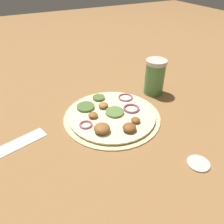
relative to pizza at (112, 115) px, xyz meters
name	(u,v)px	position (x,y,z in m)	size (l,w,h in m)	color
ground_plane	(112,117)	(0.00, 0.00, -0.01)	(3.00, 3.00, 0.00)	olive
pizza	(112,115)	(0.00, 0.00, 0.00)	(0.26, 0.26, 0.03)	beige
spice_jar	(155,77)	(0.06, -0.18, 0.05)	(0.06, 0.06, 0.11)	#4C7F42
loose_cap	(199,163)	(-0.23, -0.09, 0.00)	(0.05, 0.05, 0.01)	beige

